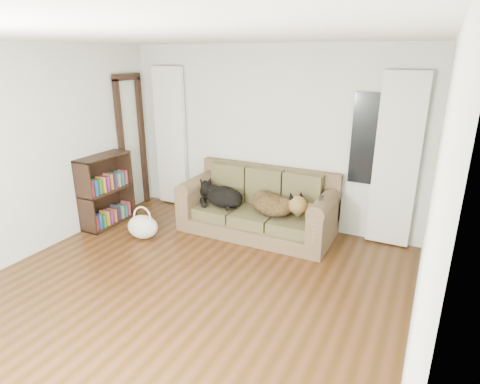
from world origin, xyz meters
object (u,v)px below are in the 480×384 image
at_px(tote_bag, 143,227).
at_px(sofa, 257,203).
at_px(dog_shepherd, 275,205).
at_px(bookshelf, 106,192).
at_px(dog_black_lab, 222,196).

bearing_deg(tote_bag, sofa, 33.06).
distance_m(dog_shepherd, bookshelf, 2.53).
bearing_deg(bookshelf, tote_bag, -14.20).
xyz_separation_m(dog_shepherd, bookshelf, (-2.44, -0.67, 0.01)).
distance_m(tote_bag, bookshelf, 0.89).
height_order(sofa, bookshelf, bookshelf).
bearing_deg(bookshelf, sofa, 16.24).
height_order(dog_shepherd, tote_bag, dog_shepherd).
height_order(dog_shepherd, bookshelf, bookshelf).
xyz_separation_m(sofa, dog_black_lab, (-0.54, -0.05, 0.03)).
bearing_deg(sofa, dog_black_lab, -174.68).
bearing_deg(dog_shepherd, bookshelf, 43.83).
bearing_deg(tote_bag, dog_shepherd, 27.06).
xyz_separation_m(dog_shepherd, tote_bag, (-1.64, -0.84, -0.33)).
xyz_separation_m(dog_black_lab, dog_shepherd, (0.83, 0.01, 0.01)).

